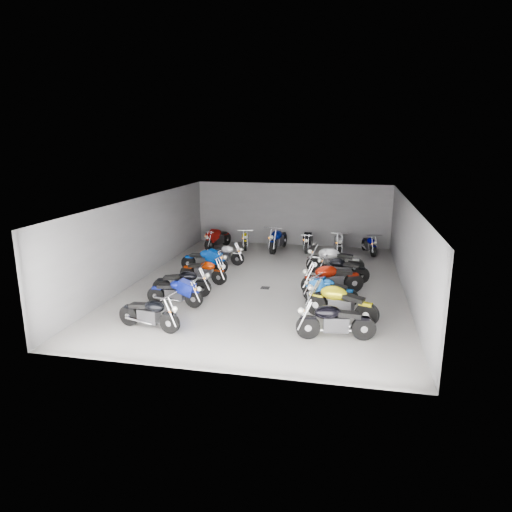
{
  "coord_description": "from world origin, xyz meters",
  "views": [
    {
      "loc": [
        2.97,
        -16.34,
        5.29
      ],
      "look_at": [
        -0.52,
        0.3,
        1.0
      ],
      "focal_mm": 32.0,
      "sensor_mm": 36.0,
      "label": 1
    }
  ],
  "objects_px": {
    "motorcycle_left_d": "(204,271)",
    "motorcycle_right_f": "(334,261)",
    "motorcycle_left_a": "(150,313)",
    "motorcycle_left_e": "(205,260)",
    "motorcycle_right_a": "(335,321)",
    "motorcycle_left_f": "(224,254)",
    "motorcycle_back_d": "(308,241)",
    "motorcycle_left_b": "(175,292)",
    "motorcycle_right_d": "(332,279)",
    "motorcycle_back_a": "(218,238)",
    "motorcycle_back_e": "(338,244)",
    "drain_grate": "(265,288)",
    "motorcycle_back_c": "(278,240)",
    "motorcycle_left_c": "(183,283)",
    "motorcycle_right_b": "(340,303)",
    "motorcycle_right_c": "(330,291)",
    "motorcycle_back_b": "(245,239)",
    "motorcycle_right_e": "(342,269)",
    "motorcycle_back_f": "(369,244)"
  },
  "relations": [
    {
      "from": "motorcycle_left_c",
      "to": "motorcycle_left_f",
      "type": "relative_size",
      "value": 1.07
    },
    {
      "from": "motorcycle_left_f",
      "to": "motorcycle_back_b",
      "type": "distance_m",
      "value": 3.27
    },
    {
      "from": "motorcycle_left_f",
      "to": "motorcycle_left_d",
      "type": "bearing_deg",
      "value": 6.32
    },
    {
      "from": "motorcycle_right_f",
      "to": "motorcycle_back_f",
      "type": "relative_size",
      "value": 1.27
    },
    {
      "from": "drain_grate",
      "to": "motorcycle_right_d",
      "type": "height_order",
      "value": "motorcycle_right_d"
    },
    {
      "from": "motorcycle_left_a",
      "to": "motorcycle_left_e",
      "type": "distance_m",
      "value": 6.02
    },
    {
      "from": "motorcycle_left_c",
      "to": "motorcycle_back_f",
      "type": "height_order",
      "value": "motorcycle_left_c"
    },
    {
      "from": "drain_grate",
      "to": "motorcycle_back_c",
      "type": "xyz_separation_m",
      "value": [
        -0.48,
        5.95,
        0.57
      ]
    },
    {
      "from": "motorcycle_left_f",
      "to": "motorcycle_back_d",
      "type": "height_order",
      "value": "motorcycle_back_d"
    },
    {
      "from": "motorcycle_left_b",
      "to": "motorcycle_right_d",
      "type": "xyz_separation_m",
      "value": [
        4.97,
        2.34,
        0.08
      ]
    },
    {
      "from": "motorcycle_back_d",
      "to": "motorcycle_left_c",
      "type": "bearing_deg",
      "value": 67.26
    },
    {
      "from": "motorcycle_back_c",
      "to": "motorcycle_back_e",
      "type": "bearing_deg",
      "value": -174.2
    },
    {
      "from": "motorcycle_right_c",
      "to": "drain_grate",
      "type": "bearing_deg",
      "value": 74.9
    },
    {
      "from": "motorcycle_back_e",
      "to": "motorcycle_right_e",
      "type": "bearing_deg",
      "value": 88.25
    },
    {
      "from": "motorcycle_left_f",
      "to": "motorcycle_back_d",
      "type": "distance_m",
      "value": 4.81
    },
    {
      "from": "motorcycle_left_a",
      "to": "motorcycle_right_b",
      "type": "xyz_separation_m",
      "value": [
        5.34,
        1.83,
        0.07
      ]
    },
    {
      "from": "motorcycle_left_d",
      "to": "motorcycle_right_f",
      "type": "height_order",
      "value": "motorcycle_right_f"
    },
    {
      "from": "motorcycle_left_a",
      "to": "motorcycle_back_e",
      "type": "height_order",
      "value": "motorcycle_back_e"
    },
    {
      "from": "motorcycle_back_a",
      "to": "motorcycle_back_d",
      "type": "xyz_separation_m",
      "value": [
        4.55,
        0.46,
        -0.03
      ]
    },
    {
      "from": "motorcycle_back_a",
      "to": "motorcycle_back_e",
      "type": "height_order",
      "value": "motorcycle_back_e"
    },
    {
      "from": "motorcycle_left_a",
      "to": "motorcycle_left_e",
      "type": "height_order",
      "value": "motorcycle_left_e"
    },
    {
      "from": "motorcycle_left_b",
      "to": "motorcycle_left_c",
      "type": "height_order",
      "value": "motorcycle_left_c"
    },
    {
      "from": "motorcycle_right_f",
      "to": "motorcycle_back_a",
      "type": "height_order",
      "value": "motorcycle_right_f"
    },
    {
      "from": "motorcycle_right_e",
      "to": "motorcycle_left_f",
      "type": "bearing_deg",
      "value": 79.99
    },
    {
      "from": "motorcycle_left_b",
      "to": "motorcycle_back_e",
      "type": "xyz_separation_m",
      "value": [
        5.01,
        8.26,
        0.06
      ]
    },
    {
      "from": "motorcycle_left_a",
      "to": "motorcycle_back_c",
      "type": "height_order",
      "value": "motorcycle_back_c"
    },
    {
      "from": "motorcycle_left_c",
      "to": "motorcycle_back_c",
      "type": "relative_size",
      "value": 0.87
    },
    {
      "from": "motorcycle_right_a",
      "to": "motorcycle_right_b",
      "type": "bearing_deg",
      "value": -12.86
    },
    {
      "from": "motorcycle_right_d",
      "to": "motorcycle_back_c",
      "type": "bearing_deg",
      "value": 3.66
    },
    {
      "from": "motorcycle_right_c",
      "to": "motorcycle_back_b",
      "type": "bearing_deg",
      "value": 43.42
    },
    {
      "from": "motorcycle_right_d",
      "to": "motorcycle_back_d",
      "type": "bearing_deg",
      "value": -9.35
    },
    {
      "from": "motorcycle_left_a",
      "to": "motorcycle_right_a",
      "type": "distance_m",
      "value": 5.26
    },
    {
      "from": "motorcycle_right_a",
      "to": "motorcycle_right_c",
      "type": "xyz_separation_m",
      "value": [
        -0.29,
        2.83,
        -0.07
      ]
    },
    {
      "from": "motorcycle_left_b",
      "to": "motorcycle_left_f",
      "type": "xyz_separation_m",
      "value": [
        0.12,
        5.4,
        -0.0
      ]
    },
    {
      "from": "motorcycle_left_d",
      "to": "motorcycle_right_b",
      "type": "relative_size",
      "value": 0.88
    },
    {
      "from": "motorcycle_left_a",
      "to": "motorcycle_left_b",
      "type": "xyz_separation_m",
      "value": [
        0.0,
        1.99,
        -0.02
      ]
    },
    {
      "from": "motorcycle_left_a",
      "to": "motorcycle_back_e",
      "type": "relative_size",
      "value": 0.93
    },
    {
      "from": "motorcycle_left_b",
      "to": "motorcycle_back_f",
      "type": "distance_m",
      "value": 10.85
    },
    {
      "from": "drain_grate",
      "to": "motorcycle_left_e",
      "type": "relative_size",
      "value": 0.15
    },
    {
      "from": "motorcycle_back_a",
      "to": "motorcycle_back_e",
      "type": "bearing_deg",
      "value": -162.57
    },
    {
      "from": "motorcycle_right_a",
      "to": "motorcycle_left_b",
      "type": "bearing_deg",
      "value": 64.4
    },
    {
      "from": "motorcycle_right_b",
      "to": "motorcycle_right_c",
      "type": "bearing_deg",
      "value": 35.66
    },
    {
      "from": "drain_grate",
      "to": "motorcycle_left_e",
      "type": "height_order",
      "value": "motorcycle_left_e"
    },
    {
      "from": "motorcycle_right_c",
      "to": "motorcycle_back_b",
      "type": "xyz_separation_m",
      "value": [
        -4.62,
        7.41,
        0.01
      ]
    },
    {
      "from": "drain_grate",
      "to": "motorcycle_left_a",
      "type": "xyz_separation_m",
      "value": [
        -2.55,
        -4.45,
        0.48
      ]
    },
    {
      "from": "motorcycle_left_e",
      "to": "motorcycle_back_b",
      "type": "relative_size",
      "value": 1.11
    },
    {
      "from": "motorcycle_left_f",
      "to": "motorcycle_right_f",
      "type": "bearing_deg",
      "value": 89.82
    },
    {
      "from": "motorcycle_right_a",
      "to": "motorcycle_right_b",
      "type": "distance_m",
      "value": 1.42
    },
    {
      "from": "motorcycle_right_d",
      "to": "motorcycle_right_f",
      "type": "height_order",
      "value": "motorcycle_right_f"
    },
    {
      "from": "motorcycle_left_c",
      "to": "motorcycle_right_b",
      "type": "distance_m",
      "value": 5.56
    }
  ]
}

